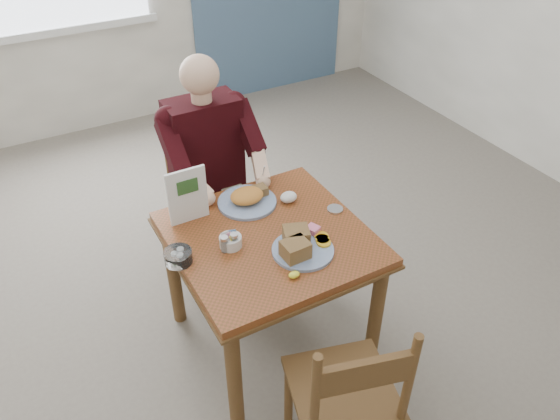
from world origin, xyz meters
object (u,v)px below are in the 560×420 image
near_plate (300,245)px  far_plate (248,198)px  diner (210,157)px  table (270,252)px  chair_far (209,197)px  chair_near (346,397)px

near_plate → far_plate: bearing=95.2°
diner → near_plate: 0.88m
table → chair_far: (0.00, 0.80, -0.16)m
chair_far → diner: diner is taller
chair_near → diner: 1.52m
chair_near → near_plate: size_ratio=2.95×
chair_far → diner: size_ratio=0.69×
table → far_plate: size_ratio=3.00×
table → far_plate: 0.32m
chair_near → chair_far: bearing=87.7°
chair_near → near_plate: chair_near is taller
chair_near → near_plate: bearing=77.8°
diner → near_plate: bearing=-85.7°
chair_far → chair_near: (-0.06, -1.57, 0.00)m
near_plate → far_plate: 0.46m
diner → near_plate: diner is taller
table → diner: diner is taller
far_plate → chair_far: bearing=92.9°
chair_far → near_plate: chair_far is taller
near_plate → far_plate: (-0.04, 0.46, -0.00)m
table → far_plate: (0.03, 0.28, 0.14)m
diner → far_plate: size_ratio=4.51×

